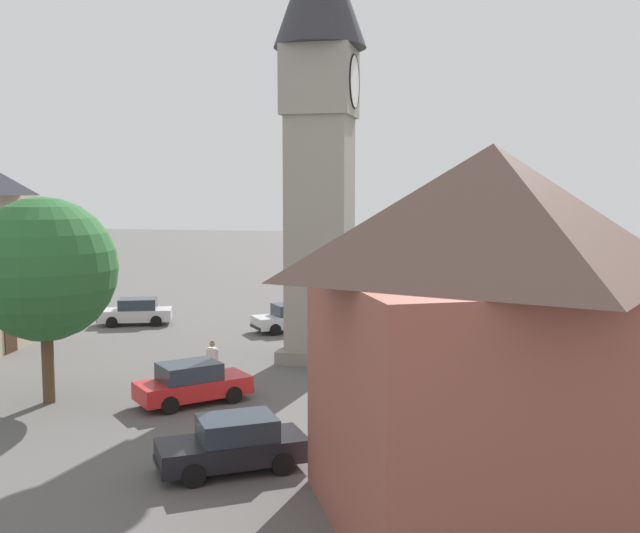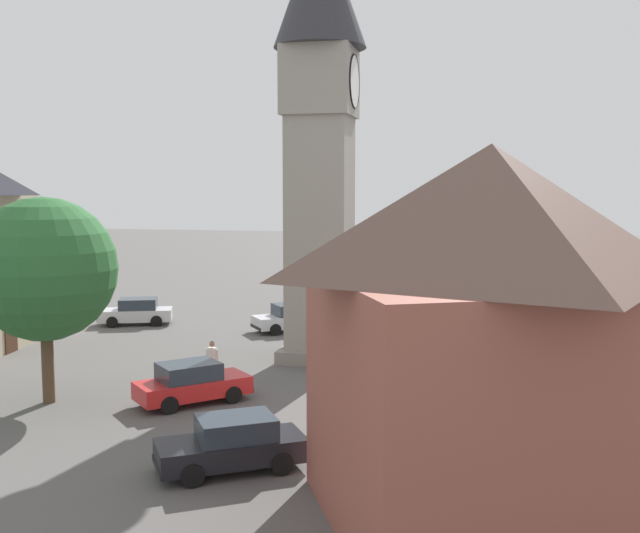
# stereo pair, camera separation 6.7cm
# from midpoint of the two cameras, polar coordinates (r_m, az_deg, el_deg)

# --- Properties ---
(ground_plane) EXTENTS (200.00, 200.00, 0.00)m
(ground_plane) POSITION_cam_midpoint_polar(r_m,az_deg,el_deg) (34.51, -0.06, -7.14)
(ground_plane) COLOR #565451
(clock_tower) EXTENTS (4.13, 4.13, 20.05)m
(clock_tower) POSITION_cam_midpoint_polar(r_m,az_deg,el_deg) (33.83, -0.06, 12.55)
(clock_tower) COLOR gray
(clock_tower) RESTS_ON ground
(car_blue_kerb) EXTENTS (3.63, 4.39, 1.53)m
(car_blue_kerb) POSITION_cam_midpoint_polar(r_m,az_deg,el_deg) (21.35, -6.79, -13.42)
(car_blue_kerb) COLOR black
(car_blue_kerb) RESTS_ON ground
(car_silver_kerb) EXTENTS (4.45, 3.32, 1.53)m
(car_silver_kerb) POSITION_cam_midpoint_polar(r_m,az_deg,el_deg) (47.08, 0.54, -2.65)
(car_silver_kerb) COLOR red
(car_silver_kerb) RESTS_ON ground
(car_red_corner) EXTENTS (3.03, 4.46, 1.53)m
(car_red_corner) POSITION_cam_midpoint_polar(r_m,az_deg,el_deg) (44.23, -14.03, -3.39)
(car_red_corner) COLOR silver
(car_red_corner) RESTS_ON ground
(car_white_side) EXTENTS (4.11, 4.11, 1.53)m
(car_white_side) POSITION_cam_midpoint_polar(r_m,az_deg,el_deg) (27.82, -9.87, -8.84)
(car_white_side) COLOR red
(car_white_side) RESTS_ON ground
(car_black_far) EXTENTS (2.09, 4.26, 1.53)m
(car_black_far) POSITION_cam_midpoint_polar(r_m,az_deg,el_deg) (43.11, 11.56, -3.58)
(car_black_far) COLOR #2D5BB7
(car_black_far) RESTS_ON ground
(car_green_alley) EXTENTS (3.83, 4.31, 1.53)m
(car_green_alley) POSITION_cam_midpoint_polar(r_m,az_deg,el_deg) (41.01, -2.28, -3.95)
(car_green_alley) COLOR silver
(car_green_alley) RESTS_ON ground
(pedestrian) EXTENTS (0.26, 0.56, 1.69)m
(pedestrian) POSITION_cam_midpoint_polar(r_m,az_deg,el_deg) (30.62, -8.35, -6.96)
(pedestrian) COLOR #2D3351
(pedestrian) RESTS_ON ground
(tree) EXTENTS (5.24, 5.24, 7.57)m
(tree) POSITION_cam_midpoint_polar(r_m,az_deg,el_deg) (28.58, -20.53, -0.21)
(tree) COLOR brown
(tree) RESTS_ON ground
(building_shop_left) EXTENTS (9.57, 9.77, 8.86)m
(building_shop_left) POSITION_cam_midpoint_polar(r_m,az_deg,el_deg) (17.50, 12.76, -5.08)
(building_shop_left) COLOR #995142
(building_shop_left) RESTS_ON ground
(building_corner_back) EXTENTS (9.81, 10.64, 9.06)m
(building_corner_back) POSITION_cam_midpoint_polar(r_m,az_deg,el_deg) (54.97, 11.25, 2.54)
(building_corner_back) COLOR #995142
(building_corner_back) RESTS_ON ground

